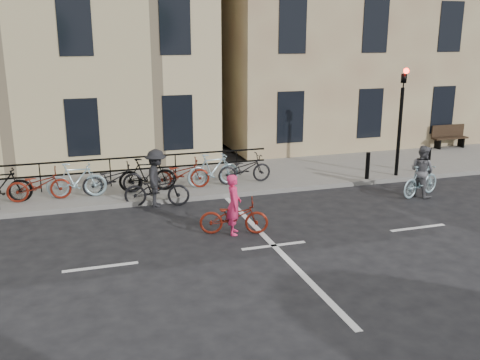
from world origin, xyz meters
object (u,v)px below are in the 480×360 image
object	(u,v)px
traffic_light	(401,109)
cyclist_pink	(234,213)
bench	(449,135)
cyclist_dark	(157,184)
cyclist_grey	(421,176)

from	to	relation	value
traffic_light	cyclist_pink	xyz separation A→B (m)	(-6.87, -3.28, -1.92)
bench	cyclist_dark	world-z (taller)	cyclist_dark
bench	cyclist_pink	bearing A→B (deg)	-150.25
cyclist_grey	cyclist_dark	world-z (taller)	cyclist_dark
bench	cyclist_grey	xyz separation A→B (m)	(-5.21, -5.32, -0.03)
bench	cyclist_pink	size ratio (longest dim) A/B	0.88
traffic_light	bench	world-z (taller)	traffic_light
traffic_light	cyclist_dark	distance (m)	8.54
cyclist_pink	cyclist_dark	bearing A→B (deg)	43.99
bench	cyclist_grey	size ratio (longest dim) A/B	0.93
cyclist_pink	cyclist_dark	distance (m)	3.20
traffic_light	cyclist_grey	size ratio (longest dim) A/B	2.27
traffic_light	cyclist_pink	world-z (taller)	traffic_light
traffic_light	cyclist_grey	world-z (taller)	traffic_light
cyclist_pink	cyclist_grey	size ratio (longest dim) A/B	1.06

